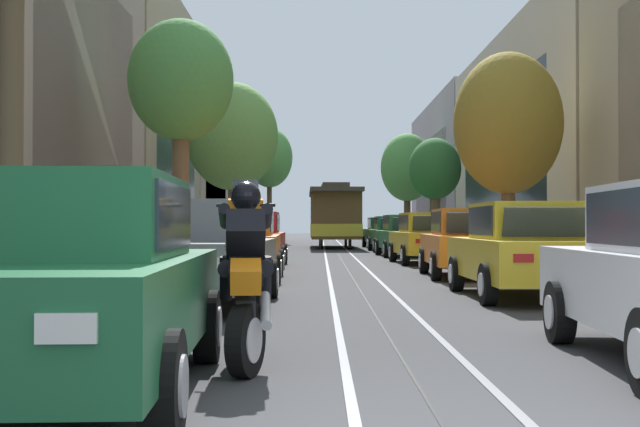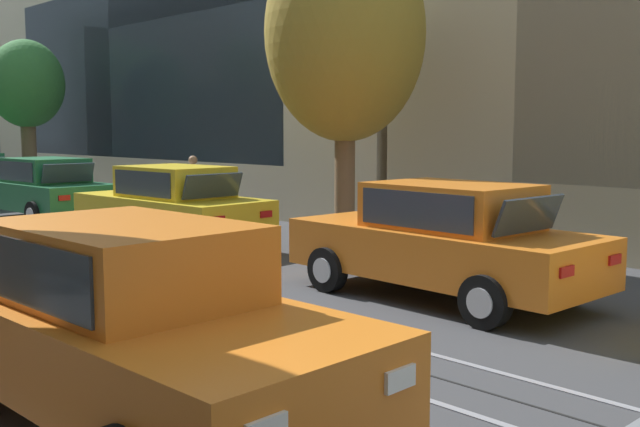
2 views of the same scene
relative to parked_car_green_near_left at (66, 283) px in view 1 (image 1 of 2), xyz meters
name	(u,v)px [view 1 (image 1 of 2)]	position (x,y,z in m)	size (l,w,h in m)	color
ground_plane	(338,258)	(2.56, 23.99, -0.80)	(160.80, 160.80, 0.00)	#38383A
trolley_track_rails	(335,253)	(2.56, 28.42, -0.79)	(1.14, 72.32, 0.01)	gray
building_facade_left	(115,138)	(-6.74, 28.51, 4.06)	(5.84, 64.02, 10.86)	beige
building_facade_right	(567,141)	(11.81, 26.61, 3.77)	(5.69, 64.02, 9.46)	tan
parked_car_green_near_left	(66,283)	(0.00, 0.00, 0.00)	(2.14, 4.42, 1.58)	#1E6038
parked_car_grey_second_left	(204,253)	(0.11, 6.33, 0.00)	(2.03, 4.38, 1.58)	slate
parked_car_orange_mid_left	(235,243)	(-0.01, 12.16, 0.00)	(2.08, 4.40, 1.58)	orange
parked_car_red_fourth_left	(250,239)	(-0.16, 17.86, 0.00)	(2.04, 4.38, 1.58)	red
parked_car_yellow_second_right	(521,250)	(5.20, 7.66, 0.00)	(2.03, 4.38, 1.58)	gold
parked_car_orange_mid_right	(465,243)	(5.25, 13.05, 0.00)	(2.09, 4.40, 1.58)	orange
parked_car_yellow_fourth_right	(424,238)	(5.15, 19.55, 0.00)	(2.14, 4.42, 1.58)	gold
parked_car_green_fifth_right	(403,235)	(5.07, 25.26, 0.00)	(2.13, 4.42, 1.58)	#1E6038
parked_car_green_sixth_right	(390,234)	(5.08, 30.77, 0.00)	(2.08, 4.39, 1.58)	#1E6038
parked_car_green_far_right	(381,232)	(5.15, 36.79, 0.00)	(2.14, 4.42, 1.58)	#1E6038
street_tree_kerb_left_second	(178,84)	(-1.66, 14.41, 3.93)	(2.63, 2.41, 6.36)	brown
street_tree_kerb_left_mid	(230,137)	(-1.50, 24.81, 3.73)	(3.47, 3.19, 6.59)	brown
street_tree_kerb_left_fourth	(247,148)	(-1.83, 36.46, 4.40)	(2.31, 2.16, 6.77)	brown
street_tree_kerb_left_far	(267,158)	(-1.53, 47.90, 4.81)	(3.06, 3.22, 7.63)	#4C3826
street_tree_kerb_right_second	(505,124)	(7.02, 16.63, 3.20)	(3.00, 2.86, 6.00)	brown
street_tree_kerb_right_mid	(432,171)	(6.96, 30.53, 2.83)	(2.33, 2.43, 5.09)	brown
street_tree_kerb_right_fourth	(405,168)	(7.16, 43.99, 3.88)	(3.24, 3.23, 6.81)	#4C3826
cable_car_trolley	(332,216)	(2.56, 36.58, 0.86)	(2.73, 9.16, 3.28)	brown
motorcycle_with_rider	(243,266)	(1.18, 1.15, 0.06)	(0.58, 1.91, 1.64)	black
pedestrian_on_left_pavement	(486,233)	(7.69, 22.51, 0.13)	(0.55, 0.41, 1.64)	black
pedestrian_on_right_pavement	(135,236)	(-3.58, 18.28, 0.09)	(0.55, 0.36, 1.58)	black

